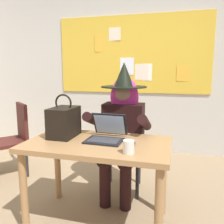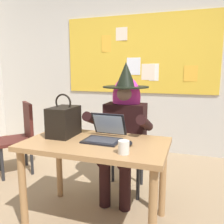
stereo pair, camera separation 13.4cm
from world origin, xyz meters
name	(u,v)px [view 1 (the left image)]	position (x,y,z in m)	size (l,w,h in m)	color
ground_plane	(88,219)	(0.00, 0.00, 0.00)	(24.00, 24.00, 0.00)	#937A5B
wall_back_bulletin	(132,58)	(0.00, 2.03, 1.50)	(5.58, 2.23, 2.98)	beige
desk_main	(98,154)	(0.10, -0.01, 0.62)	(1.17, 0.68, 0.73)	#A37547
chair_at_desk	(124,144)	(0.17, 0.69, 0.50)	(0.46, 0.46, 0.89)	black
person_costumed	(122,122)	(0.18, 0.56, 0.78)	(0.60, 0.70, 1.39)	black
laptop	(106,134)	(0.15, 0.07, 0.77)	(0.31, 0.34, 0.21)	black
computer_mouse	(132,143)	(0.38, -0.02, 0.74)	(0.06, 0.10, 0.03)	black
handbag	(64,122)	(-0.24, 0.06, 0.86)	(0.20, 0.30, 0.38)	black
coffee_mug	(129,147)	(0.40, -0.21, 0.77)	(0.08, 0.08, 0.10)	silver
chair_spare_by_window	(14,135)	(-1.23, 0.65, 0.50)	(0.59, 0.59, 0.90)	#4C1E19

